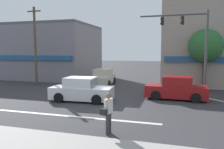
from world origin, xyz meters
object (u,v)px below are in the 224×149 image
at_px(sedan_parked_curbside, 82,90).
at_px(utility_pole_far_right, 203,40).
at_px(street_tree, 205,46).
at_px(sedan_approaching_near, 176,89).
at_px(sedan_waiting_far, 103,78).
at_px(traffic_light_mast, 192,39).
at_px(pedestrian_foreground_with_bag, 108,111).
at_px(utility_pole_near_left, 35,45).

bearing_deg(sedan_parked_curbside, utility_pole_far_right, 47.38).
relative_size(street_tree, sedan_parked_curbside, 1.23).
xyz_separation_m(sedan_approaching_near, sedan_parked_curbside, (-6.10, -2.30, 0.00)).
height_order(utility_pole_far_right, sedan_waiting_far, utility_pole_far_right).
xyz_separation_m(utility_pole_far_right, sedan_waiting_far, (-9.19, -2.31, -3.63)).
bearing_deg(utility_pole_far_right, sedan_waiting_far, -165.87).
bearing_deg(sedan_waiting_far, traffic_light_mast, -21.76).
bearing_deg(pedestrian_foreground_with_bag, sedan_parked_curbside, 123.50).
bearing_deg(sedan_waiting_far, pedestrian_foreground_with_bag, -70.91).
distance_m(sedan_waiting_far, sedan_approaching_near, 8.22).
bearing_deg(sedan_waiting_far, utility_pole_far_right, 14.13).
distance_m(utility_pole_near_left, pedestrian_foreground_with_bag, 14.89).
relative_size(sedan_waiting_far, pedestrian_foreground_with_bag, 2.53).
xyz_separation_m(street_tree, utility_pole_far_right, (0.06, 2.64, 0.62)).
height_order(utility_pole_far_right, pedestrian_foreground_with_bag, utility_pole_far_right).
bearing_deg(utility_pole_far_right, street_tree, -91.29).
xyz_separation_m(utility_pole_near_left, pedestrian_foreground_with_bag, (10.43, -10.21, -2.93)).
height_order(traffic_light_mast, sedan_approaching_near, traffic_light_mast).
bearing_deg(sedan_parked_curbside, utility_pole_near_left, 144.33).
relative_size(traffic_light_mast, sedan_parked_curbside, 1.48).
relative_size(utility_pole_far_right, sedan_waiting_far, 1.99).
distance_m(utility_pole_near_left, sedan_approaching_near, 13.73).
distance_m(street_tree, sedan_waiting_far, 9.62).
bearing_deg(pedestrian_foreground_with_bag, traffic_light_mast, 67.60).
distance_m(traffic_light_mast, sedan_approaching_near, 3.89).
distance_m(utility_pole_near_left, traffic_light_mast, 14.17).
relative_size(utility_pole_far_right, sedan_parked_curbside, 2.00).
height_order(sedan_parked_curbside, pedestrian_foreground_with_bag, pedestrian_foreground_with_bag).
relative_size(traffic_light_mast, pedestrian_foreground_with_bag, 3.71).
xyz_separation_m(utility_pole_near_left, sedan_waiting_far, (6.25, 1.86, -3.17)).
distance_m(sedan_waiting_far, pedestrian_foreground_with_bag, 12.77).
height_order(utility_pole_near_left, sedan_waiting_far, utility_pole_near_left).
height_order(traffic_light_mast, sedan_waiting_far, traffic_light_mast).
xyz_separation_m(sedan_waiting_far, sedan_parked_curbside, (0.74, -6.87, 0.00)).
bearing_deg(street_tree, pedestrian_foreground_with_bag, -112.86).
distance_m(street_tree, sedan_approaching_near, 5.68).
bearing_deg(utility_pole_near_left, pedestrian_foreground_with_bag, -44.40).
xyz_separation_m(traffic_light_mast, sedan_waiting_far, (-7.86, 3.14, -3.46)).
xyz_separation_m(utility_pole_near_left, sedan_approaching_near, (13.08, -2.71, -3.17)).
height_order(street_tree, sedan_approaching_near, street_tree).
relative_size(sedan_approaching_near, sedan_parked_curbside, 1.00).
height_order(utility_pole_far_right, sedan_parked_curbside, utility_pole_far_right).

